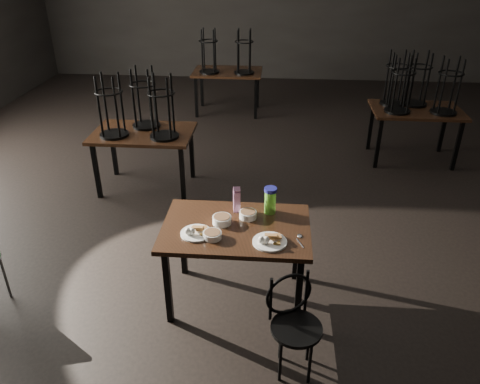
# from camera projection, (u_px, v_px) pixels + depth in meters

# --- Properties ---
(main_table) EXTENTS (1.20, 0.80, 0.75)m
(main_table) POSITION_uv_depth(u_px,v_px,m) (236.00, 234.00, 3.82)
(main_table) COLOR black
(main_table) RESTS_ON ground
(plate_left) EXTENTS (0.25, 0.25, 0.08)m
(plate_left) POSITION_uv_depth(u_px,v_px,m) (196.00, 232.00, 3.68)
(plate_left) COLOR white
(plate_left) RESTS_ON main_table
(plate_right) EXTENTS (0.27, 0.27, 0.09)m
(plate_right) POSITION_uv_depth(u_px,v_px,m) (270.00, 240.00, 3.57)
(plate_right) COLOR white
(plate_right) RESTS_ON main_table
(bowl_near) EXTENTS (0.16, 0.16, 0.06)m
(bowl_near) POSITION_uv_depth(u_px,v_px,m) (222.00, 220.00, 3.81)
(bowl_near) COLOR white
(bowl_near) RESTS_ON main_table
(bowl_far) EXTENTS (0.15, 0.15, 0.06)m
(bowl_far) POSITION_uv_depth(u_px,v_px,m) (248.00, 214.00, 3.89)
(bowl_far) COLOR white
(bowl_far) RESTS_ON main_table
(bowl_big) EXTENTS (0.15, 0.15, 0.05)m
(bowl_big) POSITION_uv_depth(u_px,v_px,m) (212.00, 235.00, 3.63)
(bowl_big) COLOR white
(bowl_big) RESTS_ON main_table
(juice_carton) EXTENTS (0.07, 0.07, 0.23)m
(juice_carton) POSITION_uv_depth(u_px,v_px,m) (237.00, 200.00, 3.95)
(juice_carton) COLOR #891963
(juice_carton) RESTS_ON main_table
(water_bottle) EXTENTS (0.14, 0.14, 0.23)m
(water_bottle) POSITION_uv_depth(u_px,v_px,m) (270.00, 200.00, 3.92)
(water_bottle) COLOR #77DE41
(water_bottle) RESTS_ON main_table
(spoon) EXTENTS (0.06, 0.19, 0.01)m
(spoon) POSITION_uv_depth(u_px,v_px,m) (300.00, 237.00, 3.65)
(spoon) COLOR silver
(spoon) RESTS_ON main_table
(bentwood_chair) EXTENTS (0.41, 0.41, 0.77)m
(bentwood_chair) POSITION_uv_depth(u_px,v_px,m) (293.00, 318.00, 3.29)
(bentwood_chair) COLOR black
(bentwood_chair) RESTS_ON ground
(bg_table_left) EXTENTS (1.20, 0.80, 1.48)m
(bg_table_left) POSITION_uv_depth(u_px,v_px,m) (142.00, 130.00, 5.60)
(bg_table_left) COLOR black
(bg_table_left) RESTS_ON ground
(bg_table_right) EXTENTS (1.20, 0.80, 1.48)m
(bg_table_right) POSITION_uv_depth(u_px,v_px,m) (415.00, 105.00, 6.37)
(bg_table_right) COLOR black
(bg_table_right) RESTS_ON ground
(bg_table_far) EXTENTS (1.20, 0.80, 1.48)m
(bg_table_far) POSITION_uv_depth(u_px,v_px,m) (227.00, 71.00, 8.16)
(bg_table_far) COLOR black
(bg_table_far) RESTS_ON ground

